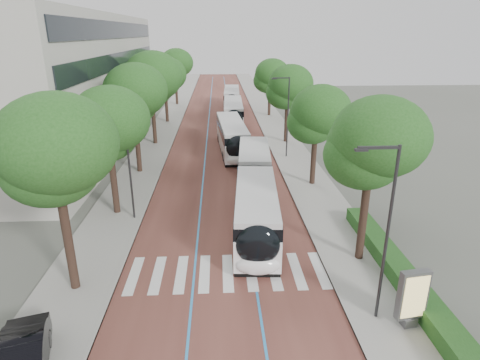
% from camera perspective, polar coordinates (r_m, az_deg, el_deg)
% --- Properties ---
extents(ground, '(160.00, 160.00, 0.00)m').
position_cam_1_polar(ground, '(21.33, -2.23, -14.53)').
color(ground, '#51544C').
rests_on(ground, ground).
extents(road, '(11.00, 140.00, 0.02)m').
position_cam_1_polar(road, '(58.79, -2.92, 8.30)').
color(road, brown).
rests_on(road, ground).
extents(sidewalk_left, '(4.00, 140.00, 0.12)m').
position_cam_1_polar(sidewalk_left, '(59.24, -10.27, 8.15)').
color(sidewalk_left, gray).
rests_on(sidewalk_left, ground).
extents(sidewalk_right, '(4.00, 140.00, 0.12)m').
position_cam_1_polar(sidewalk_right, '(59.28, 4.42, 8.42)').
color(sidewalk_right, gray).
rests_on(sidewalk_right, ground).
extents(kerb_left, '(0.20, 140.00, 0.14)m').
position_cam_1_polar(kerb_left, '(59.03, -8.42, 8.21)').
color(kerb_left, gray).
rests_on(kerb_left, ground).
extents(kerb_right, '(0.20, 140.00, 0.14)m').
position_cam_1_polar(kerb_right, '(59.06, 2.58, 8.42)').
color(kerb_right, gray).
rests_on(kerb_right, ground).
extents(zebra_crossing, '(10.55, 3.60, 0.01)m').
position_cam_1_polar(zebra_crossing, '(22.15, -1.75, -12.99)').
color(zebra_crossing, silver).
rests_on(zebra_crossing, ground).
extents(lane_line_left, '(0.12, 126.00, 0.01)m').
position_cam_1_polar(lane_line_left, '(58.81, -4.50, 8.29)').
color(lane_line_left, '#2884CC').
rests_on(lane_line_left, road).
extents(lane_line_right, '(0.12, 126.00, 0.01)m').
position_cam_1_polar(lane_line_right, '(58.81, -1.35, 8.34)').
color(lane_line_right, '#2884CC').
rests_on(lane_line_right, road).
extents(office_building, '(18.11, 40.00, 14.00)m').
position_cam_1_polar(office_building, '(49.72, -26.60, 12.23)').
color(office_building, '#AAA69D').
rests_on(office_building, ground).
extents(hedge, '(1.20, 14.00, 0.80)m').
position_cam_1_polar(hedge, '(22.98, 21.60, -11.79)').
color(hedge, '#1D4217').
rests_on(hedge, sidewalk_right).
extents(streetlight_near, '(1.82, 0.20, 8.00)m').
position_cam_1_polar(streetlight_near, '(17.62, 19.89, -5.69)').
color(streetlight_near, '#2B2B2D').
rests_on(streetlight_near, sidewalk_right).
extents(streetlight_far, '(1.82, 0.20, 8.00)m').
position_cam_1_polar(streetlight_far, '(40.76, 6.60, 9.75)').
color(streetlight_far, '#2B2B2D').
rests_on(streetlight_far, sidewalk_right).
extents(lamp_post_left, '(0.14, 0.14, 8.00)m').
position_cam_1_polar(lamp_post_left, '(27.41, -15.52, 2.44)').
color(lamp_post_left, '#2B2B2D').
rests_on(lamp_post_left, sidewalk_left).
extents(trees_left, '(6.39, 60.53, 9.80)m').
position_cam_1_polar(trees_left, '(45.22, -12.76, 12.82)').
color(trees_left, black).
rests_on(trees_left, ground).
extents(trees_right, '(5.16, 47.05, 8.71)m').
position_cam_1_polar(trees_right, '(41.75, 7.93, 11.67)').
color(trees_right, black).
rests_on(trees_right, ground).
extents(lead_bus, '(3.85, 18.53, 3.20)m').
position_cam_1_polar(lead_bus, '(28.42, 2.17, -1.52)').
color(lead_bus, black).
rests_on(lead_bus, ground).
extents(bus_queued_0, '(3.29, 12.53, 3.20)m').
position_cam_1_polar(bus_queued_0, '(43.08, -1.11, 6.09)').
color(bus_queued_0, white).
rests_on(bus_queued_0, ground).
extents(bus_queued_1, '(2.81, 12.45, 3.20)m').
position_cam_1_polar(bus_queued_1, '(56.19, -0.96, 9.45)').
color(bus_queued_1, white).
rests_on(bus_queued_1, ground).
extents(bus_queued_2, '(2.96, 12.48, 3.20)m').
position_cam_1_polar(bus_queued_2, '(69.24, -1.19, 11.50)').
color(bus_queued_2, white).
rests_on(bus_queued_2, ground).
extents(ad_panel, '(1.35, 0.59, 2.72)m').
position_cam_1_polar(ad_panel, '(19.26, 23.30, -15.09)').
color(ad_panel, '#59595B').
rests_on(ad_panel, sidewalk_right).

